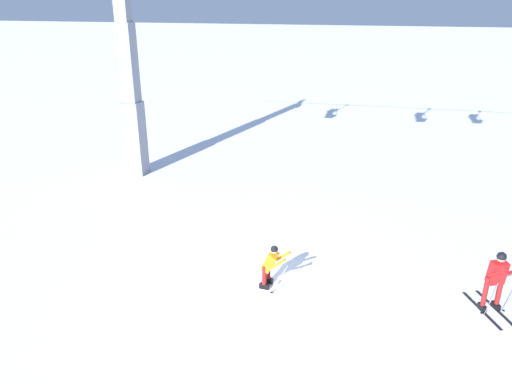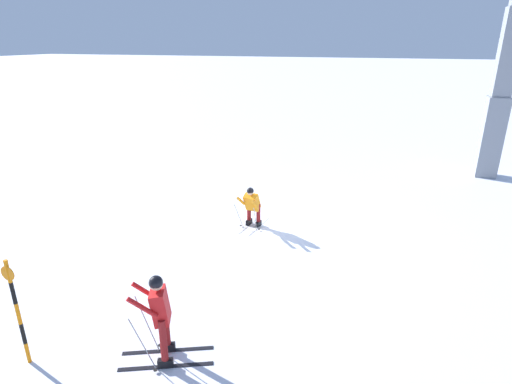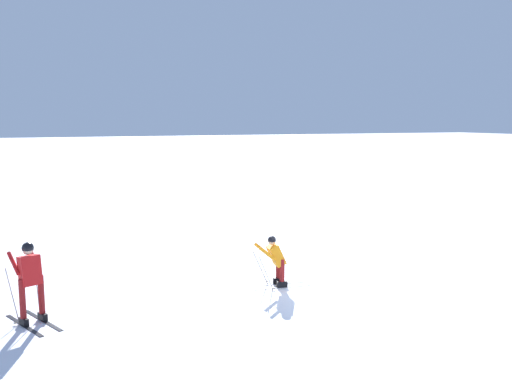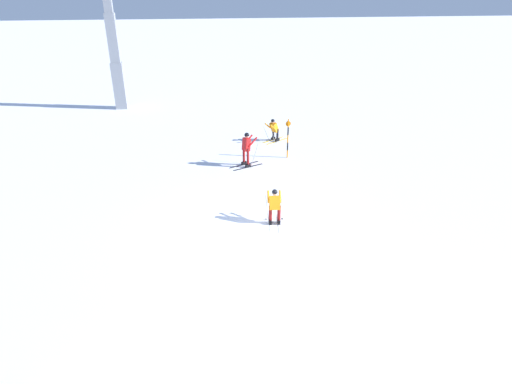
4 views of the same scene
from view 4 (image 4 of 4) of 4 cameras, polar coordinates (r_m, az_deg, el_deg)
ground_plane at (r=16.15m, az=-1.18°, el=-5.26°), size 260.00×260.00×0.00m
skier_carving_main at (r=16.37m, az=2.54°, el=-1.74°), size 1.60×0.75×1.48m
lift_tower_far at (r=34.11m, az=-18.70°, el=17.99°), size 0.83×2.34×10.82m
trail_marker_pole at (r=22.82m, az=4.34°, el=7.42°), size 0.07×0.28×2.16m
skier_distant_uphill at (r=21.66m, az=-1.28°, el=6.18°), size 1.15×1.80×1.83m
skier_distant_downhill at (r=25.56m, az=2.45°, el=8.58°), size 1.34×1.73×1.50m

